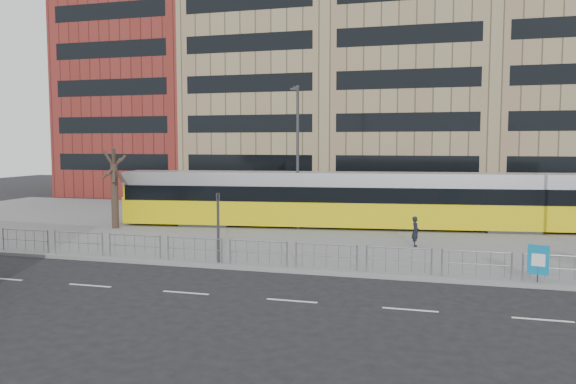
% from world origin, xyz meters
% --- Properties ---
extents(ground, '(120.00, 120.00, 0.00)m').
position_xyz_m(ground, '(0.00, 0.00, 0.00)').
color(ground, black).
rests_on(ground, ground).
extents(plaza, '(64.00, 24.00, 0.15)m').
position_xyz_m(plaza, '(0.00, 12.00, 0.07)').
color(plaza, slate).
rests_on(plaza, ground).
extents(kerb, '(64.00, 0.25, 0.17)m').
position_xyz_m(kerb, '(0.00, 0.05, 0.07)').
color(kerb, gray).
rests_on(kerb, ground).
extents(building_row, '(70.40, 18.40, 31.20)m').
position_xyz_m(building_row, '(1.55, 34.27, 12.91)').
color(building_row, maroon).
rests_on(building_row, ground).
extents(pedestrian_barrier, '(32.07, 0.07, 1.10)m').
position_xyz_m(pedestrian_barrier, '(2.00, 0.50, 0.98)').
color(pedestrian_barrier, gray).
rests_on(pedestrian_barrier, plaza).
extents(road_markings, '(62.00, 0.12, 0.01)m').
position_xyz_m(road_markings, '(1.00, -4.00, 0.01)').
color(road_markings, white).
rests_on(road_markings, ground).
extents(tram, '(29.51, 6.44, 3.46)m').
position_xyz_m(tram, '(1.66, 12.49, 1.89)').
color(tram, '#D2C00B').
rests_on(tram, plaza).
extents(ad_panel, '(0.76, 0.22, 1.44)m').
position_xyz_m(ad_panel, '(10.52, 0.40, 0.99)').
color(ad_panel, '#2D2D30').
rests_on(ad_panel, plaza).
extents(pedestrian, '(0.43, 0.60, 1.56)m').
position_xyz_m(pedestrian, '(5.70, 6.78, 0.93)').
color(pedestrian, black).
rests_on(pedestrian, plaza).
extents(traffic_light_west, '(0.23, 0.25, 3.10)m').
position_xyz_m(traffic_light_west, '(-2.57, 0.54, 2.12)').
color(traffic_light_west, '#2D2D30').
rests_on(traffic_light_west, plaza).
extents(lamp_post_west, '(0.45, 1.04, 8.78)m').
position_xyz_m(lamp_post_west, '(-1.60, 10.97, 4.92)').
color(lamp_post_west, '#2D2D30').
rests_on(lamp_post_west, plaza).
extents(bare_tree, '(3.81, 3.81, 6.88)m').
position_xyz_m(bare_tree, '(-12.63, 8.30, 5.27)').
color(bare_tree, '#2F211A').
rests_on(bare_tree, plaza).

